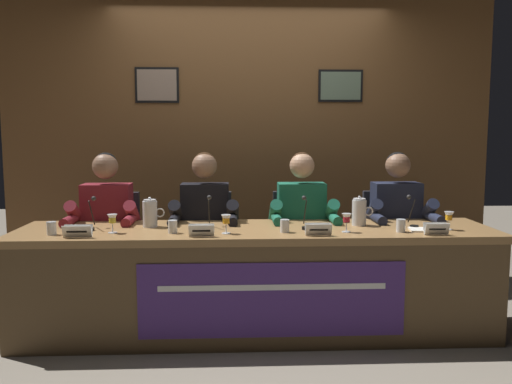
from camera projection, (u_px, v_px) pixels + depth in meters
ground_plane at (256, 330)px, 3.67m from camera, size 12.00×12.00×0.00m
wall_back_panelled at (249, 141)px, 4.86m from camera, size 4.45×0.14×2.60m
conference_table at (257, 265)px, 3.51m from camera, size 3.25×0.74×0.73m
chair_far_left at (112, 253)px, 4.12m from camera, size 0.44×0.44×0.90m
panelist_far_left at (105, 222)px, 3.89m from camera, size 0.51×0.48×1.23m
nameplate_far_left at (78, 231)px, 3.27m from camera, size 0.18×0.06×0.08m
juice_glass_far_left at (112, 220)px, 3.41m from camera, size 0.06×0.06×0.12m
water_cup_far_left at (52, 229)px, 3.35m from camera, size 0.06×0.06×0.08m
microphone_far_left at (91, 219)px, 3.54m from camera, size 0.06×0.17×0.22m
chair_center_left at (206, 252)px, 4.15m from camera, size 0.44×0.44×0.90m
panelist_center_left at (205, 221)px, 3.92m from camera, size 0.51×0.48×1.23m
nameplate_center_left at (201, 230)px, 3.30m from camera, size 0.16×0.06×0.08m
juice_glass_center_left at (226, 221)px, 3.39m from camera, size 0.06×0.06×0.12m
water_cup_center_left at (173, 227)px, 3.41m from camera, size 0.06×0.06×0.08m
microphone_center_left at (209, 217)px, 3.60m from camera, size 0.06×0.17×0.22m
chair_center_right at (299, 251)px, 4.19m from camera, size 0.44×0.44×0.90m
panelist_center_right at (303, 221)px, 3.96m from camera, size 0.51×0.48×1.23m
nameplate_center_right at (318, 229)px, 3.33m from camera, size 0.17×0.06×0.08m
juice_glass_center_right at (346, 219)px, 3.44m from camera, size 0.06×0.06×0.12m
water_cup_center_right at (285, 227)px, 3.44m from camera, size 0.06×0.06×0.08m
microphone_center_right at (305, 218)px, 3.57m from camera, size 0.06×0.17×0.22m
chair_far_right at (390, 250)px, 4.22m from camera, size 0.44×0.44×0.90m
panelist_far_right at (399, 220)px, 3.99m from camera, size 0.51×0.48×1.23m
nameplate_far_right at (436, 229)px, 3.35m from camera, size 0.15×0.06×0.08m
juice_glass_far_right at (449, 217)px, 3.52m from camera, size 0.06×0.06×0.12m
water_cup_far_right at (401, 226)px, 3.45m from camera, size 0.06×0.06×0.08m
microphone_far_right at (412, 216)px, 3.62m from camera, size 0.06×0.17×0.22m
water_pitcher_left_side at (150, 213)px, 3.63m from camera, size 0.15×0.10×0.21m
water_pitcher_right_side at (359, 212)px, 3.69m from camera, size 0.15×0.10×0.21m
document_stack_far_right at (426, 230)px, 3.50m from camera, size 0.23×0.18×0.01m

